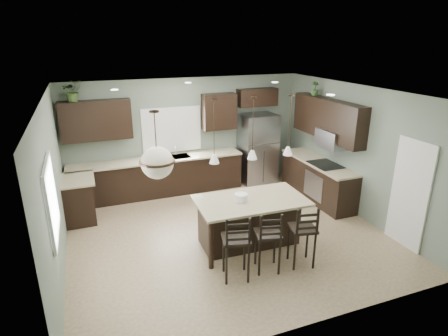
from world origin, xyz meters
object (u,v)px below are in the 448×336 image
Objects in this scene: bar_stool_left at (236,246)px; bar_stool_center at (268,240)px; serving_dish at (241,197)px; bar_stool_right at (302,235)px; plant_back_left at (72,91)px; refrigerator at (258,149)px; kitchen_island at (250,222)px.

bar_stool_center is at bearing 14.82° from bar_stool_left.
serving_dish is 0.21× the size of bar_stool_right.
serving_dish is 1.25m from bar_stool_right.
bar_stool_left is 4.95m from plant_back_left.
serving_dish is 0.21× the size of bar_stool_left.
bar_stool_right is at bearing -50.87° from serving_dish.
bar_stool_right is at bearing -104.58° from refrigerator.
kitchen_island is 0.85m from bar_stool_center.
plant_back_left is at bearing 139.43° from bar_stool_center.
bar_stool_left is 0.58m from bar_stool_center.
serving_dish is at bearing -120.92° from refrigerator.
bar_stool_left is at bearing -169.75° from bar_stool_right.
refrigerator is 1.66× the size of bar_stool_center.
refrigerator reaches higher than bar_stool_right.
bar_stool_right is at bearing 11.23° from bar_stool_left.
bar_stool_left reaches higher than serving_dish.
plant_back_left is (-2.64, 3.08, 1.64)m from serving_dish.
refrigerator reaches higher than serving_dish.
bar_stool_right is (0.62, -0.06, 0.01)m from bar_stool_center.
refrigerator is at bearing 59.08° from serving_dish.
bar_stool_center is at bearing -173.08° from bar_stool_right.
kitchen_island is 4.72m from plant_back_left.
plant_back_left reaches higher than bar_stool_right.
serving_dish is 0.22× the size of bar_stool_center.
kitchen_island is 1.72× the size of bar_stool_left.
plant_back_left reaches higher than refrigerator.
refrigerator is 7.71× the size of serving_dish.
kitchen_island is at bearing -117.87° from refrigerator.
refrigerator reaches higher than kitchen_island.
plant_back_left is (-2.84, 3.08, 2.17)m from kitchen_island.
refrigerator is 1.59× the size of bar_stool_left.
bar_stool_left is at bearing -61.03° from plant_back_left.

